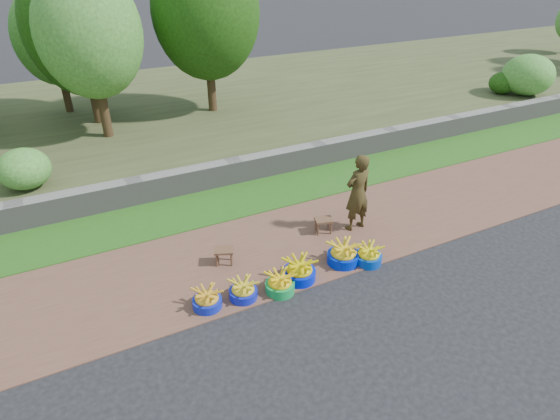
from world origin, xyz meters
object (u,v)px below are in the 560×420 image
basin_c (280,284)px  stool_right (324,222)px  basin_d (299,271)px  basin_b (243,291)px  basin_f (368,255)px  stool_left (224,252)px  vendor_woman (358,193)px  basin_a (207,300)px  basin_e (343,254)px

basin_c → stool_right: basin_c is taller
basin_d → basin_b: bearing=-179.6°
basin_f → stool_left: 2.47m
basin_d → basin_f: size_ratio=1.14×
stool_left → vendor_woman: size_ratio=0.26×
basin_b → vendor_woman: 2.93m
stool_right → vendor_woman: size_ratio=0.25×
stool_left → basin_a: bearing=-124.4°
basin_a → vendor_woman: size_ratio=0.29×
basin_b → stool_left: (0.06, 0.97, 0.10)m
basin_c → stool_right: bearing=37.5°
vendor_woman → stool_left: bearing=-7.0°
basin_c → vendor_woman: bearing=25.7°
stool_right → basin_e: bearing=-101.9°
stool_right → basin_b: bearing=-153.4°
basin_d → vendor_woman: (1.72, 0.91, 0.60)m
basin_d → vendor_woman: bearing=27.8°
stool_left → stool_right: size_ratio=1.02×
basin_b → basin_e: size_ratio=0.81×
basin_e → vendor_woman: size_ratio=0.36×
basin_d → basin_a: bearing=178.4°
basin_c → basin_f: 1.70m
basin_f → basin_c: bearing=180.0°
stool_left → basin_e: bearing=-26.2°
vendor_woman → basin_d: bearing=22.0°
basin_b → basin_d: 0.99m
basin_a → basin_d: size_ratio=0.83×
stool_left → stool_right: stool_right is taller
basin_b → basin_d: size_ratio=0.82×
stool_right → vendor_woman: 0.83m
basin_b → stool_left: basin_b is taller
basin_d → stool_right: bearing=43.5°
basin_b → stool_right: bearing=26.6°
basin_c → basin_e: (1.31, 0.18, 0.03)m
basin_a → basin_f: (2.84, -0.17, 0.01)m
basin_c → basin_d: 0.43m
basin_c → stool_left: bearing=115.6°
basin_a → stool_left: basin_a is taller
basin_d → vendor_woman: 2.04m
basin_b → basin_f: 2.28m
basin_b → basin_c: basin_c is taller
basin_b → basin_e: basin_e is taller
basin_a → basin_f: basin_f is taller
stool_left → vendor_woman: (2.65, -0.05, 0.53)m
basin_d → vendor_woman: vendor_woman is taller
basin_b → basin_f: size_ratio=0.94×
basin_b → stool_left: bearing=86.4°
basin_e → basin_f: bearing=-25.3°
basin_f → vendor_woman: size_ratio=0.31×
basin_a → basin_f: 2.85m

